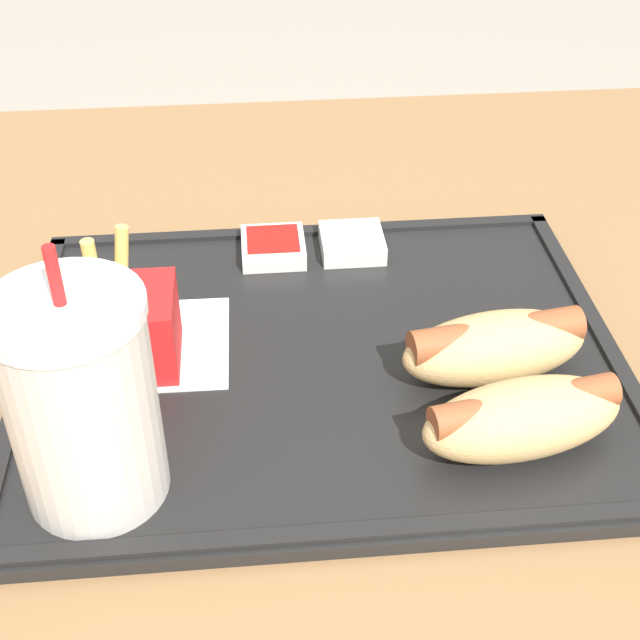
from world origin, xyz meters
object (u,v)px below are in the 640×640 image
object	(u,v)px
hot_dog_far	(523,417)
sauce_cup_ketchup	(268,247)
hot_dog_near	(495,346)
soda_cup	(82,402)
sauce_cup_mayo	(352,242)
fries_carton	(119,328)

from	to	relation	value
hot_dog_far	sauce_cup_ketchup	size ratio (longest dim) A/B	2.67
hot_dog_near	soda_cup	bearing A→B (deg)	17.04
hot_dog_near	sauce_cup_mayo	size ratio (longest dim) A/B	2.66
sauce_cup_mayo	hot_dog_far	bearing A→B (deg)	108.09
fries_carton	sauce_cup_mayo	distance (m)	0.22
hot_dog_far	fries_carton	distance (m)	0.28
hot_dog_far	fries_carton	size ratio (longest dim) A/B	1.24
hot_dog_far	fries_carton	bearing A→B (deg)	-22.67
hot_dog_far	sauce_cup_mayo	size ratio (longest dim) A/B	2.67
fries_carton	sauce_cup_mayo	world-z (taller)	fries_carton
soda_cup	sauce_cup_ketchup	size ratio (longest dim) A/B	3.30
soda_cup	sauce_cup_ketchup	distance (m)	0.28
hot_dog_near	fries_carton	size ratio (longest dim) A/B	1.23
sauce_cup_mayo	sauce_cup_ketchup	distance (m)	0.07
sauce_cup_mayo	sauce_cup_ketchup	xyz separation A→B (m)	(0.07, 0.00, 0.00)
sauce_cup_mayo	soda_cup	bearing A→B (deg)	53.42
fries_carton	sauce_cup_ketchup	distance (m)	0.17
hot_dog_far	sauce_cup_mayo	world-z (taller)	hot_dog_far
soda_cup	sauce_cup_mayo	distance (m)	0.32
fries_carton	sauce_cup_ketchup	xyz separation A→B (m)	(-0.11, -0.13, -0.02)
fries_carton	sauce_cup_ketchup	world-z (taller)	fries_carton
hot_dog_near	sauce_cup_mayo	bearing A→B (deg)	-65.11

